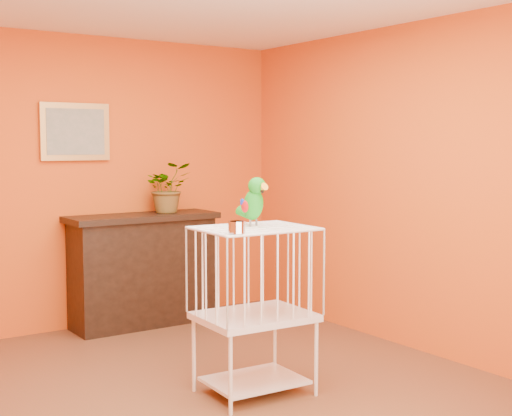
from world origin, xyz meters
TOP-DOWN VIEW (x-y plane):
  - ground at (0.00, 0.00)m, footprint 4.50×4.50m
  - room_shell at (0.00, 0.00)m, footprint 4.50×4.50m
  - console_cabinet at (0.53, 2.01)m, footprint 1.36×0.49m
  - potted_plant at (0.79, 2.05)m, footprint 0.50×0.54m
  - framed_picture at (0.00, 2.22)m, footprint 0.62×0.04m
  - birdcage at (0.36, -0.05)m, footprint 0.74×0.58m
  - feed_cup at (0.08, -0.26)m, footprint 0.10×0.10m
  - parrot at (0.41, 0.04)m, footprint 0.16×0.29m

SIDE VIEW (x-z plane):
  - ground at x=0.00m, z-range 0.00..0.00m
  - console_cabinet at x=0.53m, z-range 0.00..1.01m
  - birdcage at x=0.36m, z-range 0.02..1.13m
  - feed_cup at x=0.08m, z-range 1.11..1.18m
  - potted_plant at x=0.79m, z-range 1.01..1.37m
  - parrot at x=0.41m, z-range 1.11..1.43m
  - room_shell at x=0.00m, z-range -0.67..3.83m
  - framed_picture at x=0.00m, z-range 1.50..2.00m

